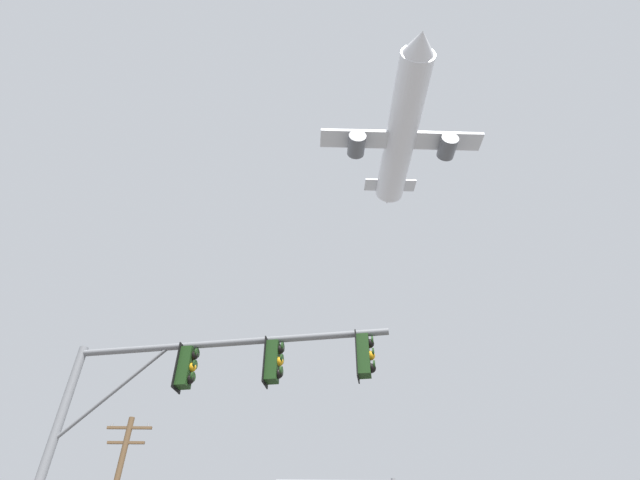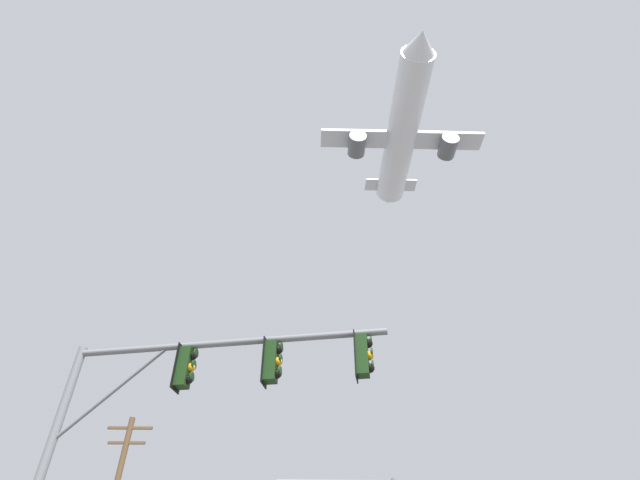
% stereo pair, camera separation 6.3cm
% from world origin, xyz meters
% --- Properties ---
extents(signal_pole_near, '(7.24, 1.49, 6.08)m').
position_xyz_m(signal_pole_near, '(-1.84, 6.87, 4.76)').
color(signal_pole_near, slate).
rests_on(signal_pole_near, ground).
extents(airplane, '(16.31, 21.10, 5.79)m').
position_xyz_m(airplane, '(9.61, 27.09, 38.74)').
color(airplane, white).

